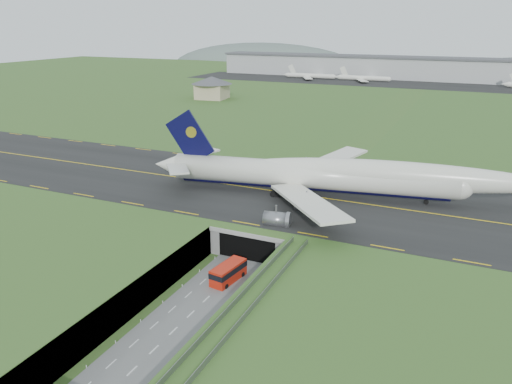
% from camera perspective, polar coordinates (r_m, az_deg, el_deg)
% --- Properties ---
extents(ground, '(900.00, 900.00, 0.00)m').
position_cam_1_polar(ground, '(92.42, -3.22, -9.91)').
color(ground, '#356327').
rests_on(ground, ground).
extents(airfield_deck, '(800.00, 800.00, 6.00)m').
position_cam_1_polar(airfield_deck, '(91.01, -3.25, -8.25)').
color(airfield_deck, gray).
rests_on(airfield_deck, ground).
extents(trench_road, '(12.00, 75.00, 0.20)m').
position_cam_1_polar(trench_road, '(86.68, -5.54, -11.99)').
color(trench_road, slate).
rests_on(trench_road, ground).
extents(taxiway, '(800.00, 44.00, 0.18)m').
position_cam_1_polar(taxiway, '(117.71, 4.12, -0.20)').
color(taxiway, black).
rests_on(taxiway, airfield_deck).
extents(tunnel_portal, '(17.00, 22.30, 6.00)m').
position_cam_1_polar(tunnel_portal, '(104.55, 0.97, -4.29)').
color(tunnel_portal, gray).
rests_on(tunnel_portal, ground).
extents(guideway, '(3.00, 53.00, 7.05)m').
position_cam_1_polar(guideway, '(70.79, -2.45, -14.69)').
color(guideway, '#A8A8A3').
rests_on(guideway, ground).
extents(jumbo_jet, '(89.70, 57.94, 19.46)m').
position_cam_1_polar(jumbo_jet, '(114.96, 9.31, 1.82)').
color(jumbo_jet, silver).
rests_on(jumbo_jet, ground).
extents(shuttle_tram, '(4.04, 8.21, 3.20)m').
position_cam_1_polar(shuttle_tram, '(90.92, -3.19, -9.16)').
color(shuttle_tram, red).
rests_on(shuttle_tram, ground).
extents(service_building, '(23.72, 23.72, 11.65)m').
position_cam_1_polar(service_building, '(267.63, -5.06, 12.02)').
color(service_building, '#BEAD89').
rests_on(service_building, ground).
extents(cargo_terminal, '(320.00, 67.00, 15.60)m').
position_cam_1_polar(cargo_terminal, '(374.25, 18.85, 13.22)').
color(cargo_terminal, '#B2B2B2').
rests_on(cargo_terminal, ground).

